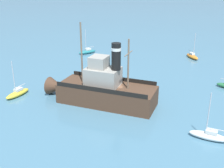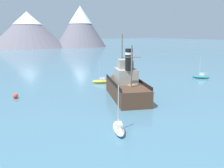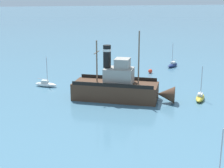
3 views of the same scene
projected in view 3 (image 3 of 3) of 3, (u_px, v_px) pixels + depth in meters
ground_plane at (112, 100)px, 48.98m from camera, size 600.00×600.00×0.00m
old_tugboat at (120, 87)px, 48.81m from camera, size 9.13×14.48×9.90m
sailboat_yellow at (200, 97)px, 48.85m from camera, size 3.79×2.98×4.90m
sailboat_navy at (173, 65)px, 70.05m from camera, size 3.38×3.55×4.90m
sailboat_white at (46, 84)px, 55.71m from camera, size 2.82×3.85×4.90m
mooring_buoy at (150, 71)px, 64.75m from camera, size 0.79×0.79×0.79m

